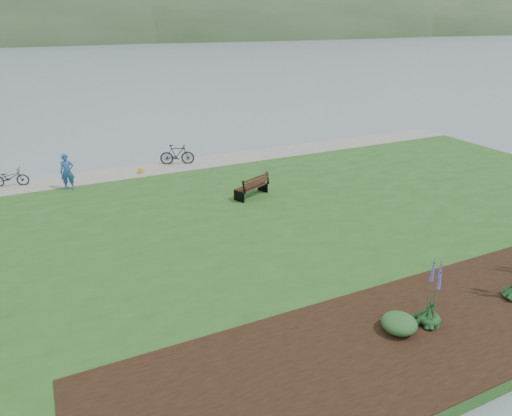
{
  "coord_description": "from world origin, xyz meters",
  "views": [
    {
      "loc": [
        -8.27,
        -16.78,
        8.01
      ],
      "look_at": [
        -1.43,
        -2.32,
        1.3
      ],
      "focal_mm": 32.0,
      "sensor_mm": 36.0,
      "label": 1
    }
  ],
  "objects": [
    {
      "name": "ground",
      "position": [
        0.0,
        0.0,
        0.0
      ],
      "size": [
        600.0,
        600.0,
        0.0
      ],
      "primitive_type": "plane",
      "color": "slate",
      "rests_on": "ground"
    },
    {
      "name": "bicycle_a",
      "position": [
        -10.11,
        7.2,
        0.85
      ],
      "size": [
        0.98,
        1.81,
        0.9
      ],
      "primitive_type": "imported",
      "rotation": [
        0.0,
        0.0,
        1.34
      ],
      "color": "black",
      "rests_on": "lawn"
    },
    {
      "name": "person",
      "position": [
        -7.57,
        5.54,
        1.42
      ],
      "size": [
        0.81,
        0.61,
        2.04
      ],
      "primitive_type": "imported",
      "rotation": [
        0.0,
        0.0,
        -0.14
      ],
      "color": "#22519E",
      "rests_on": "lawn"
    },
    {
      "name": "pannier",
      "position": [
        -3.98,
        6.47,
        0.55
      ],
      "size": [
        0.2,
        0.29,
        0.29
      ],
      "primitive_type": "cube",
      "rotation": [
        0.0,
        0.0,
        0.1
      ],
      "color": "gold",
      "rests_on": "lawn"
    },
    {
      "name": "echium_4",
      "position": [
        0.21,
        -9.66,
        1.32
      ],
      "size": [
        0.62,
        0.62,
        2.3
      ],
      "color": "#14391A",
      "rests_on": "garden_bed"
    },
    {
      "name": "far_hillside",
      "position": [
        20.0,
        170.0,
        0.0
      ],
      "size": [
        580.0,
        80.0,
        38.0
      ],
      "primitive_type": null,
      "color": "#2D4A29",
      "rests_on": "ground"
    },
    {
      "name": "shoreline_path",
      "position": [
        0.0,
        6.9,
        0.42
      ],
      "size": [
        34.0,
        2.2,
        0.03
      ],
      "primitive_type": "cube",
      "color": "gray",
      "rests_on": "lawn"
    },
    {
      "name": "shrub_0",
      "position": [
        -0.74,
        -9.56,
        0.67
      ],
      "size": [
        0.93,
        0.93,
        0.46
      ],
      "primitive_type": "ellipsoid",
      "color": "#1E4C21",
      "rests_on": "garden_bed"
    },
    {
      "name": "bicycle_b",
      "position": [
        -1.77,
        7.2,
        0.97
      ],
      "size": [
        1.14,
        1.96,
        1.13
      ],
      "primitive_type": "imported",
      "rotation": [
        0.0,
        0.0,
        1.23
      ],
      "color": "black",
      "rests_on": "lawn"
    },
    {
      "name": "park_bench",
      "position": [
        -0.06,
        0.89,
        0.93
      ],
      "size": [
        1.84,
        1.33,
        1.06
      ],
      "rotation": [
        0.0,
        0.0,
        0.42
      ],
      "color": "black",
      "rests_on": "lawn"
    },
    {
      "name": "garden_bed",
      "position": [
        3.0,
        -9.8,
        0.42
      ],
      "size": [
        24.0,
        4.4,
        0.04
      ],
      "primitive_type": "cube",
      "color": "black",
      "rests_on": "lawn"
    },
    {
      "name": "lawn",
      "position": [
        0.0,
        -2.0,
        0.2
      ],
      "size": [
        34.0,
        20.0,
        0.4
      ],
      "primitive_type": "cube",
      "color": "#214F1C",
      "rests_on": "ground"
    }
  ]
}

